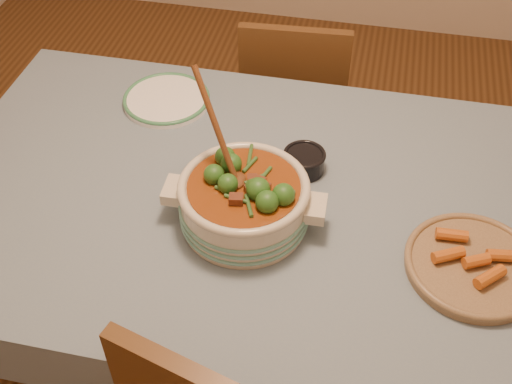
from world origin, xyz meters
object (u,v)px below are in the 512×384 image
(dining_table, at_px, (248,218))
(white_plate, at_px, (167,99))
(fried_plate, at_px, (474,264))
(chair_far, at_px, (294,98))
(stew_casserole, at_px, (244,199))
(condiment_bowl, at_px, (304,160))

(dining_table, xyz_separation_m, white_plate, (-0.33, 0.34, 0.10))
(fried_plate, bearing_deg, chair_far, 120.91)
(fried_plate, xyz_separation_m, chair_far, (-0.57, 0.96, -0.31))
(stew_casserole, bearing_deg, fried_plate, -3.98)
(stew_casserole, height_order, fried_plate, stew_casserole)
(chair_far, bearing_deg, dining_table, 86.25)
(condiment_bowl, bearing_deg, fried_plate, -30.41)
(stew_casserole, relative_size, chair_far, 0.49)
(white_plate, bearing_deg, fried_plate, -27.68)
(dining_table, height_order, white_plate, white_plate)
(dining_table, relative_size, chair_far, 2.03)
(stew_casserole, height_order, condiment_bowl, stew_casserole)
(stew_casserole, xyz_separation_m, condiment_bowl, (0.12, 0.22, -0.05))
(fried_plate, bearing_deg, stew_casserole, 176.02)
(chair_far, bearing_deg, white_plate, 52.12)
(white_plate, distance_m, fried_plate, 1.02)
(dining_table, height_order, chair_far, chair_far)
(stew_casserole, bearing_deg, condiment_bowl, 62.17)
(dining_table, bearing_deg, stew_casserole, -82.00)
(dining_table, distance_m, white_plate, 0.48)
(dining_table, relative_size, fried_plate, 4.38)
(stew_casserole, distance_m, chair_far, 0.99)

